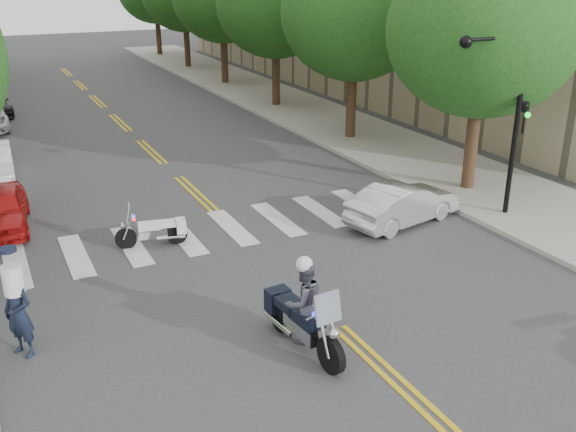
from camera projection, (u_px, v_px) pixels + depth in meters
ground at (339, 328)px, 14.29m from camera, size 140.00×140.00×0.00m
sidewalk_right at (287, 104)px, 36.52m from camera, size 5.00×60.00×0.15m
tree_r_0 at (484, 30)px, 20.87m from camera, size 6.40×6.40×8.45m
tree_r_1 at (354, 13)px, 27.55m from camera, size 6.40×6.40×8.45m
tree_r_2 at (275, 4)px, 34.22m from camera, size 6.40×6.40×8.45m
traffic_signal_pole at (508, 102)px, 19.01m from camera, size 2.82×0.42×6.00m
motorcycle_police at (302, 308)px, 13.21m from camera, size 0.95×2.63×2.14m
motorcycle_parked at (158, 230)px, 18.31m from camera, size 2.03×0.73×1.32m
officer_standing at (19, 313)px, 12.99m from camera, size 0.80×0.85×1.94m
convertible at (403, 203)px, 19.82m from camera, size 4.12×2.17×1.29m
parked_car_a at (1, 209)px, 19.40m from camera, size 1.88×3.92×1.29m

